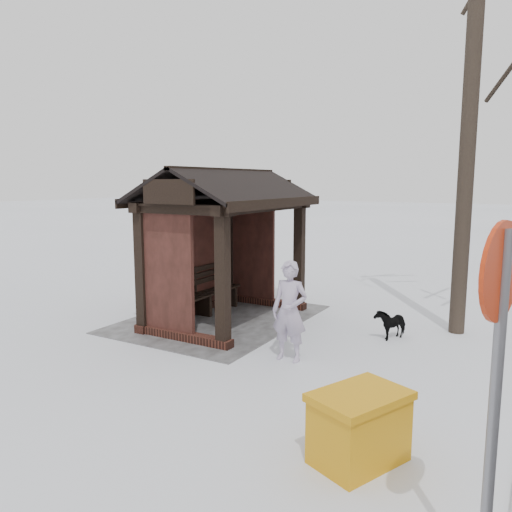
{
  "coord_description": "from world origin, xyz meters",
  "views": [
    {
      "loc": [
        8.31,
        5.5,
        2.84
      ],
      "look_at": [
        0.22,
        0.8,
        1.43
      ],
      "focal_mm": 35.0,
      "sensor_mm": 36.0,
      "label": 1
    }
  ],
  "objects_px": {
    "bus_shelter": "(220,215)",
    "dog": "(391,323)",
    "road_sign": "(497,335)",
    "pedestrian": "(290,311)",
    "grit_bin": "(359,427)"
  },
  "relations": [
    {
      "from": "bus_shelter",
      "to": "grit_bin",
      "type": "relative_size",
      "value": 3.13
    },
    {
      "from": "grit_bin",
      "to": "pedestrian",
      "type": "bearing_deg",
      "value": -116.28
    },
    {
      "from": "bus_shelter",
      "to": "dog",
      "type": "distance_m",
      "value": 3.9
    },
    {
      "from": "dog",
      "to": "grit_bin",
      "type": "distance_m",
      "value": 4.31
    },
    {
      "from": "dog",
      "to": "grit_bin",
      "type": "bearing_deg",
      "value": -56.25
    },
    {
      "from": "dog",
      "to": "bus_shelter",
      "type": "bearing_deg",
      "value": -148.26
    },
    {
      "from": "pedestrian",
      "to": "dog",
      "type": "xyz_separation_m",
      "value": [
        -1.96,
        1.09,
        -0.53
      ]
    },
    {
      "from": "pedestrian",
      "to": "dog",
      "type": "relative_size",
      "value": 2.46
    },
    {
      "from": "bus_shelter",
      "to": "dog",
      "type": "xyz_separation_m",
      "value": [
        -0.53,
        3.37,
        -1.89
      ]
    },
    {
      "from": "bus_shelter",
      "to": "dog",
      "type": "height_order",
      "value": "bus_shelter"
    },
    {
      "from": "dog",
      "to": "road_sign",
      "type": "distance_m",
      "value": 5.94
    },
    {
      "from": "pedestrian",
      "to": "grit_bin",
      "type": "distance_m",
      "value": 3.0
    },
    {
      "from": "grit_bin",
      "to": "dog",
      "type": "bearing_deg",
      "value": -145.4
    },
    {
      "from": "pedestrian",
      "to": "dog",
      "type": "bearing_deg",
      "value": 58.49
    },
    {
      "from": "bus_shelter",
      "to": "road_sign",
      "type": "bearing_deg",
      "value": 48.52
    }
  ]
}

